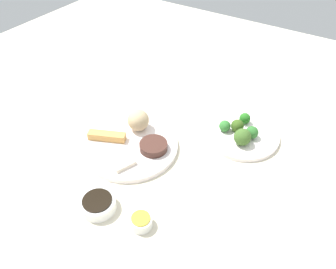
{
  "coord_description": "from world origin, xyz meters",
  "views": [
    {
      "loc": [
        0.59,
        0.45,
        0.73
      ],
      "look_at": [
        -0.05,
        0.04,
        0.06
      ],
      "focal_mm": 35.13,
      "sensor_mm": 36.0,
      "label": 1
    }
  ],
  "objects_px": {
    "broccoli_plate": "(241,134)",
    "soy_sauce_bowl": "(98,204)",
    "main_plate": "(130,146)",
    "sauce_ramekin_hot_mustard": "(141,222)"
  },
  "relations": [
    {
      "from": "main_plate",
      "to": "soy_sauce_bowl",
      "type": "relative_size",
      "value": 3.18
    },
    {
      "from": "main_plate",
      "to": "broccoli_plate",
      "type": "height_order",
      "value": "main_plate"
    },
    {
      "from": "broccoli_plate",
      "to": "sauce_ramekin_hot_mustard",
      "type": "relative_size",
      "value": 4.21
    },
    {
      "from": "broccoli_plate",
      "to": "soy_sauce_bowl",
      "type": "relative_size",
      "value": 2.59
    },
    {
      "from": "soy_sauce_bowl",
      "to": "sauce_ramekin_hot_mustard",
      "type": "xyz_separation_m",
      "value": [
        -0.02,
        0.12,
        -0.0
      ]
    },
    {
      "from": "main_plate",
      "to": "soy_sauce_bowl",
      "type": "height_order",
      "value": "soy_sauce_bowl"
    },
    {
      "from": "soy_sauce_bowl",
      "to": "sauce_ramekin_hot_mustard",
      "type": "distance_m",
      "value": 0.12
    },
    {
      "from": "main_plate",
      "to": "sauce_ramekin_hot_mustard",
      "type": "bearing_deg",
      "value": 42.9
    },
    {
      "from": "soy_sauce_bowl",
      "to": "broccoli_plate",
      "type": "bearing_deg",
      "value": 156.69
    },
    {
      "from": "main_plate",
      "to": "sauce_ramekin_hot_mustard",
      "type": "relative_size",
      "value": 5.17
    }
  ]
}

